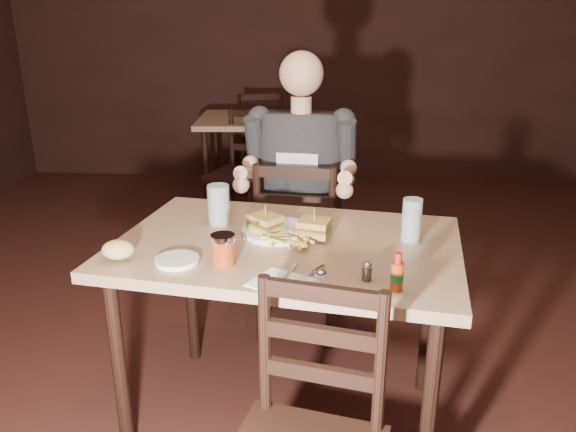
# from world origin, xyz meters

# --- Properties ---
(room_shell) EXTENTS (7.00, 7.00, 7.00)m
(room_shell) POSITION_xyz_m (0.00, 0.00, 1.40)
(room_shell) COLOR black
(room_shell) RESTS_ON ground
(main_table) EXTENTS (1.33, 0.99, 0.77)m
(main_table) POSITION_xyz_m (-0.12, -0.12, 0.69)
(main_table) COLOR #A18062
(main_table) RESTS_ON ground
(bg_table) EXTENTS (0.85, 0.85, 0.77)m
(bg_table) POSITION_xyz_m (-0.61, 2.50, 0.68)
(bg_table) COLOR #A18062
(bg_table) RESTS_ON ground
(chair_far) EXTENTS (0.47, 0.51, 0.92)m
(chair_far) POSITION_xyz_m (-0.10, 0.60, 0.46)
(chair_far) COLOR black
(chair_far) RESTS_ON ground
(bg_chair_far) EXTENTS (0.55, 0.58, 0.92)m
(bg_chair_far) POSITION_xyz_m (-0.61, 3.05, 0.46)
(bg_chair_far) COLOR black
(bg_chair_far) RESTS_ON ground
(bg_chair_near) EXTENTS (0.54, 0.56, 0.89)m
(bg_chair_near) POSITION_xyz_m (-0.61, 1.95, 0.44)
(bg_chair_near) COLOR black
(bg_chair_near) RESTS_ON ground
(diner) EXTENTS (0.57, 0.47, 0.92)m
(diner) POSITION_xyz_m (-0.11, 0.55, 0.93)
(diner) COLOR #292A2D
(diner) RESTS_ON chair_far
(dinner_plate) EXTENTS (0.29, 0.29, 0.01)m
(dinner_plate) POSITION_xyz_m (-0.16, -0.04, 0.78)
(dinner_plate) COLOR white
(dinner_plate) RESTS_ON main_table
(sandwich_left) EXTENTS (0.14, 0.14, 0.10)m
(sandwich_left) POSITION_xyz_m (-0.20, -0.05, 0.83)
(sandwich_left) COLOR gold
(sandwich_left) RESTS_ON dinner_plate
(sandwich_right) EXTENTS (0.13, 0.12, 0.10)m
(sandwich_right) POSITION_xyz_m (-0.02, -0.09, 0.83)
(sandwich_right) COLOR gold
(sandwich_right) RESTS_ON dinner_plate
(fries_pile) EXTENTS (0.27, 0.21, 0.04)m
(fries_pile) POSITION_xyz_m (-0.12, -0.15, 0.80)
(fries_pile) COLOR #E9D068
(fries_pile) RESTS_ON dinner_plate
(ketchup_dollop) EXTENTS (0.05, 0.05, 0.01)m
(ketchup_dollop) POSITION_xyz_m (0.01, -0.04, 0.79)
(ketchup_dollop) COLOR maroon
(ketchup_dollop) RESTS_ON dinner_plate
(glass_left) EXTENTS (0.10, 0.10, 0.16)m
(glass_left) POSITION_xyz_m (-0.40, 0.05, 0.85)
(glass_left) COLOR silver
(glass_left) RESTS_ON main_table
(glass_right) EXTENTS (0.08, 0.08, 0.16)m
(glass_right) POSITION_xyz_m (0.32, -0.08, 0.85)
(glass_right) COLOR silver
(glass_right) RESTS_ON main_table
(hot_sauce) EXTENTS (0.04, 0.04, 0.12)m
(hot_sauce) POSITION_xyz_m (0.23, -0.48, 0.83)
(hot_sauce) COLOR maroon
(hot_sauce) RESTS_ON main_table
(salt_shaker) EXTENTS (0.04, 0.04, 0.06)m
(salt_shaker) POSITION_xyz_m (0.01, -0.49, 0.80)
(salt_shaker) COLOR white
(salt_shaker) RESTS_ON main_table
(pepper_shaker) EXTENTS (0.04, 0.04, 0.06)m
(pepper_shaker) POSITION_xyz_m (0.15, -0.41, 0.80)
(pepper_shaker) COLOR #38332D
(pepper_shaker) RESTS_ON main_table
(syrup_dispenser) EXTENTS (0.09, 0.09, 0.10)m
(syrup_dispenser) POSITION_xyz_m (-0.31, -0.33, 0.82)
(syrup_dispenser) COLOR maroon
(syrup_dispenser) RESTS_ON main_table
(napkin) EXTENTS (0.22, 0.21, 0.00)m
(napkin) POSITION_xyz_m (-0.12, -0.45, 0.77)
(napkin) COLOR white
(napkin) RESTS_ON main_table
(knife) EXTENTS (0.05, 0.19, 0.00)m
(knife) POSITION_xyz_m (-0.10, -0.41, 0.78)
(knife) COLOR silver
(knife) RESTS_ON napkin
(fork) EXTENTS (0.09, 0.13, 0.00)m
(fork) POSITION_xyz_m (-0.03, -0.38, 0.78)
(fork) COLOR silver
(fork) RESTS_ON napkin
(side_plate) EXTENTS (0.16, 0.16, 0.01)m
(side_plate) POSITION_xyz_m (-0.47, -0.32, 0.78)
(side_plate) COLOR white
(side_plate) RESTS_ON main_table
(bread_roll) EXTENTS (0.12, 0.10, 0.06)m
(bread_roll) POSITION_xyz_m (-0.66, -0.33, 0.81)
(bread_roll) COLOR tan
(bread_roll) RESTS_ON side_plate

